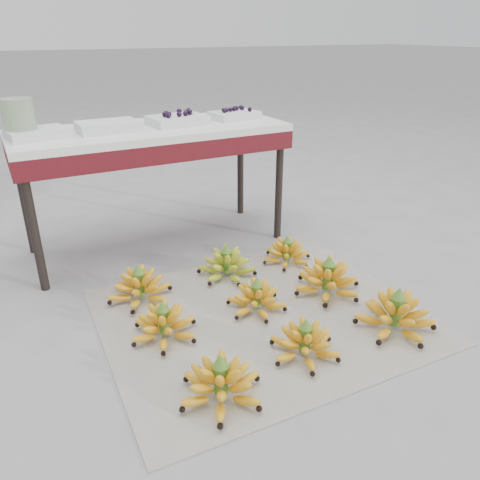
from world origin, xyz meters
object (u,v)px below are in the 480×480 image
tray_far_left (37,133)px  tray_left (108,126)px  bunch_mid_right (328,280)px  bunch_back_right (287,253)px  bunch_front_right (396,315)px  bunch_mid_center (256,299)px  bunch_back_left (140,287)px  bunch_front_center (305,343)px  newspaper_mat (261,316)px  vendor_table (152,142)px  bunch_mid_left (164,325)px  tray_right (177,120)px  tray_far_right (234,115)px  bunch_back_center (227,265)px  glass_jar (19,119)px  bunch_front_left (221,384)px

tray_far_left → tray_left: size_ratio=0.99×
bunch_mid_right → bunch_back_right: bunch_mid_right is taller
bunch_front_right → tray_far_left: size_ratio=1.26×
bunch_mid_center → bunch_back_left: bearing=151.2°
bunch_front_center → bunch_mid_right: size_ratio=0.76×
bunch_back_left → newspaper_mat: bearing=-28.1°
bunch_mid_right → vendor_table: 1.10m
bunch_mid_left → bunch_mid_right: bunch_mid_right is taller
bunch_mid_left → bunch_mid_center: size_ratio=0.92×
tray_left → tray_right: tray_right is taller
bunch_front_right → tray_far_right: bearing=84.0°
bunch_back_right → vendor_table: 0.88m
bunch_front_center → bunch_back_left: size_ratio=0.86×
bunch_back_center → bunch_mid_left: bearing=-151.8°
bunch_mid_left → glass_jar: (-0.32, 0.83, 0.66)m
bunch_mid_left → tray_left: (0.06, 0.82, 0.60)m
newspaper_mat → vendor_table: bearing=98.5°
newspaper_mat → bunch_back_left: (-0.40, 0.36, 0.06)m
bunch_back_left → bunch_mid_right: bearing=-10.3°
bunch_front_right → bunch_back_left: bunch_front_right is taller
bunch_front_left → bunch_front_center: bunch_front_left is taller
bunch_back_center → glass_jar: (-0.74, 0.51, 0.66)m
bunch_front_right → bunch_back_right: (-0.05, 0.68, -0.01)m
bunch_back_right → tray_far_left: 1.28m
bunch_back_center → bunch_back_right: (0.33, -0.02, -0.01)m
bunch_mid_left → tray_right: 1.10m
tray_left → bunch_mid_right: bearing=-50.7°
glass_jar → bunch_back_right: bearing=-26.1°
vendor_table → newspaper_mat: bearing=-81.5°
bunch_front_center → bunch_front_right: (0.40, -0.03, 0.01)m
bunch_front_left → newspaper_mat: bearing=46.3°
bunch_back_left → bunch_back_right: bearing=13.6°
bunch_front_left → tray_far_right: bearing=62.4°
newspaper_mat → tray_right: tray_right is taller
bunch_mid_center → tray_far_left: bearing=137.9°
bunch_back_center → glass_jar: size_ratio=1.83×
bunch_back_left → tray_far_right: bearing=49.4°
bunch_front_center → glass_jar: (-0.72, 1.17, 0.66)m
bunch_back_center → bunch_back_right: bearing=-11.6°
bunch_back_right → tray_far_left: bearing=177.3°
tray_far_left → bunch_mid_left: bearing=-72.4°
bunch_mid_center → tray_right: bearing=98.5°
bunch_mid_center → bunch_front_center: bearing=-80.9°
newspaper_mat → tray_left: (-0.34, 0.87, 0.66)m
tray_left → tray_far_right: (0.68, 0.01, -0.00)m
bunch_mid_left → bunch_back_right: (0.75, 0.31, -0.00)m
tray_left → bunch_mid_left: bearing=-93.9°
newspaper_mat → bunch_front_left: (-0.35, -0.35, 0.06)m
bunch_mid_right → bunch_back_right: size_ratio=1.17×
bunch_front_right → tray_right: size_ratio=1.18×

